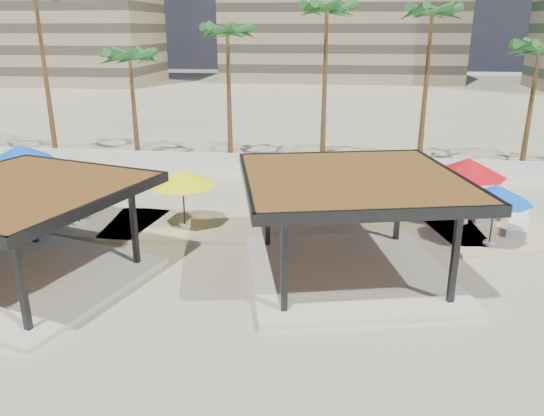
{
  "coord_description": "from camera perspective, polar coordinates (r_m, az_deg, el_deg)",
  "views": [
    {
      "loc": [
        3.74,
        -14.46,
        8.28
      ],
      "look_at": [
        1.32,
        5.68,
        1.4
      ],
      "focal_mm": 35.0,
      "sensor_mm": 36.0,
      "label": 1
    }
  ],
  "objects": [
    {
      "name": "palm_e",
      "position": [
        32.88,
        5.91,
        19.89
      ],
      "size": [
        3.0,
        3.0,
        10.22
      ],
      "color": "brown",
      "rests_on": "ground"
    },
    {
      "name": "umbrella_d",
      "position": [
        22.02,
        22.97,
        1.44
      ],
      "size": [
        3.6,
        3.6,
        2.46
      ],
      "rotation": [
        0.0,
        0.0,
        -0.39
      ],
      "color": "beige",
      "rests_on": "promenade"
    },
    {
      "name": "lounger_c",
      "position": [
        25.89,
        21.62,
        -0.38
      ],
      "size": [
        0.99,
        2.31,
        0.85
      ],
      "rotation": [
        0.0,
        0.0,
        1.45
      ],
      "color": "silver",
      "rests_on": "promenade"
    },
    {
      "name": "palm_c",
      "position": [
        35.01,
        -15.03,
        15.12
      ],
      "size": [
        3.0,
        3.0,
        7.51
      ],
      "color": "brown",
      "rests_on": "ground"
    },
    {
      "name": "palm_g",
      "position": [
        34.57,
        26.79,
        14.68
      ],
      "size": [
        3.0,
        3.0,
        8.08
      ],
      "color": "brown",
      "rests_on": "ground"
    },
    {
      "name": "pavilion_central",
      "position": [
        18.3,
        8.44,
        -0.93
      ],
      "size": [
        8.63,
        8.63,
        3.66
      ],
      "rotation": [
        0.0,
        0.0,
        0.22
      ],
      "color": "beige",
      "rests_on": "ground"
    },
    {
      "name": "lounger_a",
      "position": [
        26.46,
        -23.64,
        -0.27
      ],
      "size": [
        0.97,
        2.22,
        0.81
      ],
      "rotation": [
        0.0,
        0.0,
        1.44
      ],
      "color": "silver",
      "rests_on": "promenade"
    },
    {
      "name": "umbrella_a",
      "position": [
        28.69,
        -25.41,
        5.42
      ],
      "size": [
        4.08,
        4.08,
        2.76
      ],
      "rotation": [
        0.0,
        0.0,
        0.41
      ],
      "color": "beige",
      "rests_on": "promenade"
    },
    {
      "name": "umbrella_b",
      "position": [
        22.51,
        -9.62,
        3.19
      ],
      "size": [
        3.34,
        3.34,
        2.52
      ],
      "rotation": [
        0.0,
        0.0,
        0.2
      ],
      "color": "beige",
      "rests_on": "promenade"
    },
    {
      "name": "promenade",
      "position": [
        23.67,
        2.21,
        -1.6
      ],
      "size": [
        44.45,
        7.97,
        0.24
      ],
      "color": "#C6B284",
      "rests_on": "ground"
    },
    {
      "name": "lounger_b",
      "position": [
        24.68,
        24.93,
        -1.72
      ],
      "size": [
        1.46,
        2.42,
        0.87
      ],
      "rotation": [
        0.0,
        0.0,
        1.23
      ],
      "color": "silver",
      "rests_on": "promenade"
    },
    {
      "name": "umbrella_f",
      "position": [
        23.91,
        -20.64,
        3.83
      ],
      "size": [
        3.28,
        3.28,
        2.84
      ],
      "rotation": [
        0.0,
        0.0,
        -0.03
      ],
      "color": "beige",
      "rests_on": "promenade"
    },
    {
      "name": "boundary_wall",
      "position": [
        31.64,
        -0.14,
        4.69
      ],
      "size": [
        56.0,
        0.3,
        1.2
      ],
      "primitive_type": "cube",
      "color": "silver",
      "rests_on": "ground"
    },
    {
      "name": "umbrella_c",
      "position": [
        24.11,
        20.31,
        4.12
      ],
      "size": [
        3.61,
        3.61,
        2.9
      ],
      "rotation": [
        0.0,
        0.0,
        -0.11
      ],
      "color": "beige",
      "rests_on": "promenade"
    },
    {
      "name": "palm_b",
      "position": [
        38.12,
        -24.08,
        19.62
      ],
      "size": [
        3.0,
        3.0,
        11.16
      ],
      "color": "brown",
      "rests_on": "ground"
    },
    {
      "name": "palm_f",
      "position": [
        33.48,
        16.82,
        18.93
      ],
      "size": [
        3.0,
        3.0,
        10.04
      ],
      "color": "brown",
      "rests_on": "ground"
    },
    {
      "name": "ground",
      "position": [
        17.08,
        -6.8,
        -10.41
      ],
      "size": [
        200.0,
        200.0,
        0.0
      ],
      "primitive_type": "plane",
      "color": "tan",
      "rests_on": "ground"
    },
    {
      "name": "pavilion_west",
      "position": [
        19.34,
        -25.06,
        -1.81
      ],
      "size": [
        8.54,
        8.54,
        3.48
      ],
      "rotation": [
        0.0,
        0.0,
        -0.29
      ],
      "color": "beige",
      "rests_on": "ground"
    },
    {
      "name": "palm_d",
      "position": [
        34.04,
        -4.8,
        17.94
      ],
      "size": [
        3.0,
        3.0,
        8.99
      ],
      "color": "brown",
      "rests_on": "ground"
    }
  ]
}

